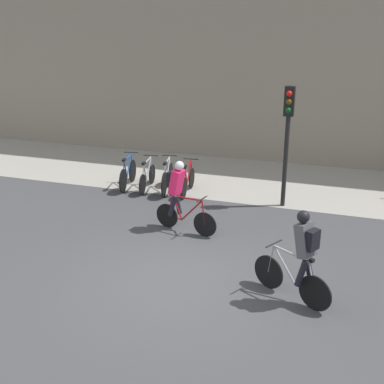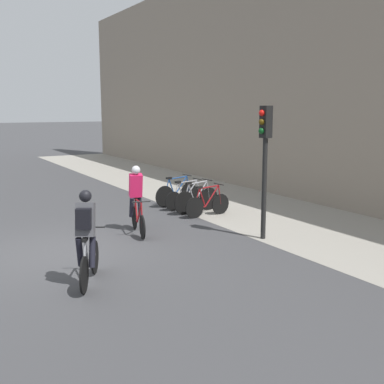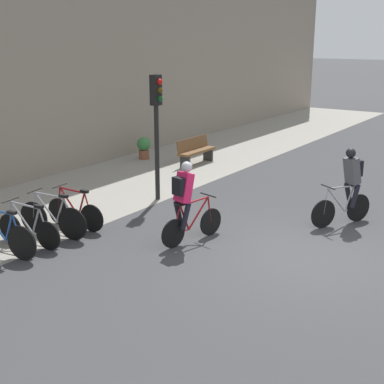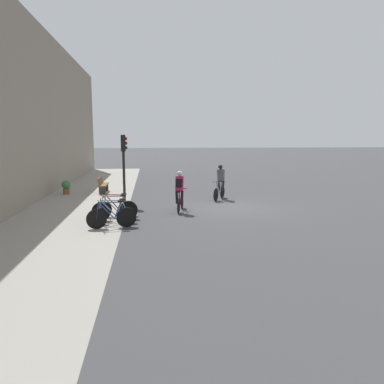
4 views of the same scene
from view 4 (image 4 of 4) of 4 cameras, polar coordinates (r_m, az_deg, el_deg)
ground at (r=16.92m, az=5.66°, el=-2.36°), size 200.00×200.00×0.00m
kerb_strip at (r=16.85m, az=-17.42°, el=-2.73°), size 44.00×4.50×0.01m
building_facade at (r=17.30m, az=-26.58°, el=11.91°), size 44.00×0.60×8.93m
cyclist_pink at (r=15.66m, az=-1.88°, el=0.33°), size 1.63×0.58×1.74m
cyclist_grey at (r=19.02m, az=4.35°, el=1.72°), size 1.48×0.85×1.77m
parked_bike_0 at (r=13.23m, az=-12.15°, el=-3.68°), size 0.46×1.69×0.98m
parked_bike_1 at (r=13.87m, az=-11.89°, el=-3.26°), size 0.46×1.63×0.94m
parked_bike_2 at (r=14.49m, az=-11.67°, el=-2.61°), size 0.48×1.71×0.99m
parked_bike_3 at (r=15.12m, az=-11.45°, el=-2.27°), size 0.46×1.58×0.95m
traffic_light_pole at (r=17.67m, az=-10.36°, el=5.38°), size 0.26×0.30×3.24m
bench at (r=21.91m, az=-13.46°, el=1.13°), size 1.73×0.44×0.89m
potted_plant at (r=21.86m, az=-18.63°, el=0.81°), size 0.48×0.48×0.78m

